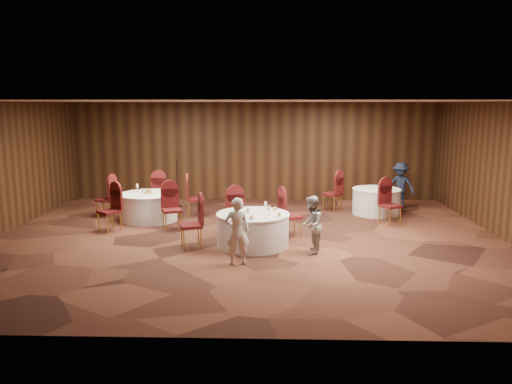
{
  "coord_description": "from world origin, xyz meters",
  "views": [
    {
      "loc": [
        0.54,
        -11.32,
        3.16
      ],
      "look_at": [
        0.2,
        0.2,
        1.1
      ],
      "focal_mm": 35.0,
      "sensor_mm": 36.0,
      "label": 1
    }
  ],
  "objects_px": {
    "table_main": "(253,229)",
    "woman_b": "(311,225)",
    "table_left": "(149,207)",
    "mic_stand": "(177,193)",
    "woman_a": "(237,231)",
    "man_c": "(400,185)",
    "table_right": "(376,201)"
  },
  "relations": [
    {
      "from": "table_right",
      "to": "woman_a",
      "type": "height_order",
      "value": "woman_a"
    },
    {
      "from": "table_right",
      "to": "woman_b",
      "type": "bearing_deg",
      "value": -119.08
    },
    {
      "from": "mic_stand",
      "to": "woman_b",
      "type": "xyz_separation_m",
      "value": [
        3.74,
        -4.8,
        0.2
      ]
    },
    {
      "from": "table_right",
      "to": "mic_stand",
      "type": "bearing_deg",
      "value": 171.54
    },
    {
      "from": "table_right",
      "to": "man_c",
      "type": "bearing_deg",
      "value": 42.77
    },
    {
      "from": "table_main",
      "to": "table_left",
      "type": "xyz_separation_m",
      "value": [
        -2.93,
        2.42,
        0.0
      ]
    },
    {
      "from": "table_right",
      "to": "mic_stand",
      "type": "distance_m",
      "value": 5.98
    },
    {
      "from": "woman_a",
      "to": "mic_stand",
      "type": "bearing_deg",
      "value": -76.44
    },
    {
      "from": "table_left",
      "to": "mic_stand",
      "type": "xyz_separation_m",
      "value": [
        0.44,
        1.84,
        0.05
      ]
    },
    {
      "from": "table_main",
      "to": "mic_stand",
      "type": "relative_size",
      "value": 1.1
    },
    {
      "from": "table_main",
      "to": "table_right",
      "type": "height_order",
      "value": "same"
    },
    {
      "from": "mic_stand",
      "to": "woman_b",
      "type": "distance_m",
      "value": 6.09
    },
    {
      "from": "table_right",
      "to": "table_left",
      "type": "bearing_deg",
      "value": -171.42
    },
    {
      "from": "table_main",
      "to": "man_c",
      "type": "xyz_separation_m",
      "value": [
        4.32,
        4.19,
        0.33
      ]
    },
    {
      "from": "woman_b",
      "to": "man_c",
      "type": "relative_size",
      "value": 0.88
    },
    {
      "from": "mic_stand",
      "to": "woman_a",
      "type": "xyz_separation_m",
      "value": [
        2.22,
        -5.57,
        0.26
      ]
    },
    {
      "from": "table_left",
      "to": "woman_a",
      "type": "relative_size",
      "value": 1.18
    },
    {
      "from": "table_main",
      "to": "woman_a",
      "type": "height_order",
      "value": "woman_a"
    },
    {
      "from": "table_left",
      "to": "mic_stand",
      "type": "relative_size",
      "value": 1.08
    },
    {
      "from": "table_main",
      "to": "table_left",
      "type": "distance_m",
      "value": 3.8
    },
    {
      "from": "mic_stand",
      "to": "man_c",
      "type": "distance_m",
      "value": 6.81
    },
    {
      "from": "table_right",
      "to": "mic_stand",
      "type": "relative_size",
      "value": 0.93
    },
    {
      "from": "table_main",
      "to": "mic_stand",
      "type": "xyz_separation_m",
      "value": [
        -2.48,
        4.26,
        0.05
      ]
    },
    {
      "from": "mic_stand",
      "to": "table_left",
      "type": "bearing_deg",
      "value": -103.56
    },
    {
      "from": "woman_b",
      "to": "man_c",
      "type": "bearing_deg",
      "value": 159.84
    },
    {
      "from": "man_c",
      "to": "woman_a",
      "type": "bearing_deg",
      "value": -99.59
    },
    {
      "from": "mic_stand",
      "to": "woman_b",
      "type": "bearing_deg",
      "value": -52.04
    },
    {
      "from": "woman_b",
      "to": "table_left",
      "type": "bearing_deg",
      "value": -112.51
    },
    {
      "from": "table_left",
      "to": "man_c",
      "type": "relative_size",
      "value": 1.13
    },
    {
      "from": "table_left",
      "to": "table_right",
      "type": "xyz_separation_m",
      "value": [
        6.36,
        0.96,
        0.0
      ]
    },
    {
      "from": "table_left",
      "to": "mic_stand",
      "type": "bearing_deg",
      "value": 76.44
    },
    {
      "from": "table_main",
      "to": "woman_b",
      "type": "xyz_separation_m",
      "value": [
        1.26,
        -0.54,
        0.25
      ]
    }
  ]
}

